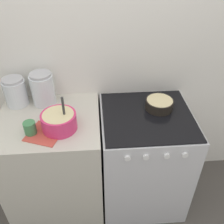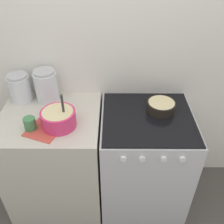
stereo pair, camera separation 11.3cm
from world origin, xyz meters
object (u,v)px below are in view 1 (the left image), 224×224
stove (143,158)px  storage_jar_left (16,93)px  mixing_bowl (59,120)px  tin_can (30,128)px  storage_jar_middle (43,91)px  baking_pan (159,104)px

stove → storage_jar_left: bearing=167.3°
stove → storage_jar_left: size_ratio=4.20×
mixing_bowl → tin_can: size_ratio=2.68×
mixing_bowl → storage_jar_middle: bearing=114.0°
storage_jar_left → storage_jar_middle: size_ratio=0.86×
baking_pan → storage_jar_left: bearing=172.4°
mixing_bowl → tin_can: mixing_bowl is taller
stove → baking_pan: baking_pan is taller
tin_can → storage_jar_left: bearing=114.3°
mixing_bowl → baking_pan: mixing_bowl is taller
stove → storage_jar_middle: size_ratio=3.63×
storage_jar_left → tin_can: bearing=-65.7°
mixing_bowl → storage_jar_left: size_ratio=1.13×
baking_pan → storage_jar_middle: 0.87m
mixing_bowl → storage_jar_middle: 0.35m
stove → mixing_bowl: 0.81m
storage_jar_middle → tin_can: bearing=-96.8°
baking_pan → storage_jar_middle: bearing=170.7°
stove → mixing_bowl: bearing=-170.7°
storage_jar_middle → mixing_bowl: bearing=-66.0°
mixing_bowl → storage_jar_middle: storage_jar_middle is taller
storage_jar_middle → tin_can: size_ratio=2.74×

